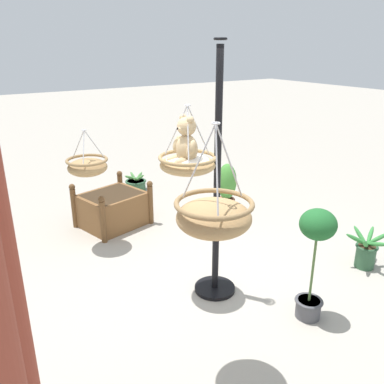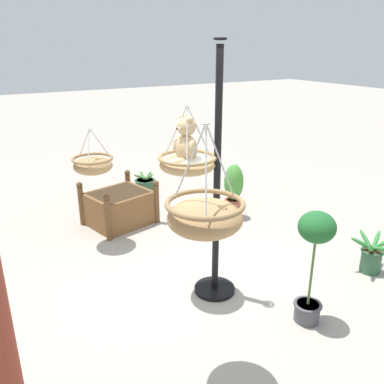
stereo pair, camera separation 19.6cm
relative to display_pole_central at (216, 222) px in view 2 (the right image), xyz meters
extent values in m
plane|color=#A8A093|center=(0.18, 0.14, -0.82)|extent=(40.00, 40.00, 0.00)
cylinder|color=black|center=(0.00, 0.00, 0.45)|extent=(0.07, 0.07, 2.53)
cylinder|color=black|center=(0.00, 0.00, -0.80)|extent=(0.44, 0.44, 0.04)
torus|color=black|center=(0.00, 0.00, 1.75)|extent=(0.12, 0.12, 0.02)
ellipsoid|color=tan|center=(0.15, 0.25, 0.61)|extent=(0.55, 0.55, 0.17)
torus|color=#97794E|center=(0.15, 0.25, 0.68)|extent=(0.57, 0.57, 0.04)
ellipsoid|color=silver|center=(0.15, 0.25, 0.63)|extent=(0.48, 0.48, 0.14)
cylinder|color=#B7B7BC|center=(0.26, 0.31, 0.93)|extent=(0.23, 0.14, 0.50)
cylinder|color=#B7B7BC|center=(0.04, 0.31, 0.93)|extent=(0.23, 0.14, 0.50)
cylinder|color=#B7B7BC|center=(0.15, 0.12, 0.93)|extent=(0.01, 0.26, 0.50)
torus|color=#B7B7BC|center=(0.15, 0.25, 1.18)|extent=(0.06, 0.06, 0.01)
ellipsoid|color=tan|center=(0.15, 0.26, 0.77)|extent=(0.24, 0.20, 0.28)
sphere|color=tan|center=(0.15, 0.26, 0.99)|extent=(0.22, 0.22, 0.18)
ellipsoid|color=#D9B683|center=(0.15, 0.33, 0.97)|extent=(0.09, 0.08, 0.06)
sphere|color=black|center=(0.15, 0.35, 0.97)|extent=(0.03, 0.03, 0.03)
sphere|color=tan|center=(0.09, 0.26, 1.06)|extent=(0.07, 0.07, 0.07)
sphere|color=tan|center=(0.21, 0.26, 1.06)|extent=(0.07, 0.07, 0.07)
ellipsoid|color=tan|center=(0.03, 0.29, 0.80)|extent=(0.07, 0.14, 0.18)
ellipsoid|color=tan|center=(0.27, 0.29, 0.80)|extent=(0.07, 0.14, 0.18)
ellipsoid|color=tan|center=(0.09, 0.36, 0.67)|extent=(0.09, 0.16, 0.09)
ellipsoid|color=tan|center=(0.21, 0.36, 0.67)|extent=(0.09, 0.16, 0.09)
ellipsoid|color=#A37F51|center=(-0.94, 0.72, 0.57)|extent=(0.54, 0.54, 0.24)
torus|color=olive|center=(-0.94, 0.72, 0.68)|extent=(0.56, 0.56, 0.04)
cylinder|color=#B7B7BC|center=(-0.84, 0.79, 0.96)|extent=(0.23, 0.14, 0.56)
cylinder|color=#B7B7BC|center=(-1.05, 0.79, 0.96)|extent=(0.23, 0.14, 0.56)
cylinder|color=#B7B7BC|center=(-0.94, 0.60, 0.96)|extent=(0.01, 0.26, 0.56)
torus|color=#B7B7BC|center=(-0.94, 0.72, 1.24)|extent=(0.06, 0.06, 0.01)
ellipsoid|color=#A37F51|center=(1.73, 0.73, 0.26)|extent=(0.49, 0.49, 0.21)
torus|color=olive|center=(1.73, 0.73, 0.36)|extent=(0.52, 0.52, 0.04)
cylinder|color=#B7B7BC|center=(1.83, 0.79, 0.54)|extent=(0.21, 0.13, 0.38)
cylinder|color=#B7B7BC|center=(1.63, 0.79, 0.54)|extent=(0.21, 0.13, 0.38)
cylinder|color=#B7B7BC|center=(1.73, 0.62, 0.54)|extent=(0.01, 0.24, 0.38)
torus|color=#B7B7BC|center=(1.73, 0.73, 0.73)|extent=(0.06, 0.06, 0.01)
cube|color=brown|center=(2.18, 0.27, -0.58)|extent=(0.89, 0.99, 0.49)
cube|color=#382819|center=(2.18, 0.27, -0.36)|extent=(0.79, 0.87, 0.06)
cylinder|color=brown|center=(1.73, 0.59, -0.53)|extent=(0.08, 0.08, 0.59)
cylinder|color=brown|center=(2.42, 0.77, -0.53)|extent=(0.08, 0.08, 0.59)
cylinder|color=brown|center=(1.93, -0.22, -0.53)|extent=(0.08, 0.08, 0.59)
cylinder|color=brown|center=(2.62, -0.05, -0.53)|extent=(0.08, 0.08, 0.59)
sphere|color=brown|center=(1.73, 0.59, -0.20)|extent=(0.09, 0.09, 0.09)
sphere|color=brown|center=(2.42, 0.77, -0.20)|extent=(0.09, 0.09, 0.09)
sphere|color=brown|center=(1.93, -0.22, -0.20)|extent=(0.09, 0.09, 0.09)
sphere|color=brown|center=(2.62, -0.05, -0.20)|extent=(0.09, 0.09, 0.09)
cylinder|color=#4C4C51|center=(-0.87, -0.50, -0.73)|extent=(0.24, 0.24, 0.19)
torus|color=#444449|center=(-0.87, -0.50, -0.64)|extent=(0.28, 0.28, 0.03)
cylinder|color=#382819|center=(-0.87, -0.50, -0.65)|extent=(0.21, 0.21, 0.03)
cylinder|color=#4C6B38|center=(-0.87, -0.50, -0.29)|extent=(0.02, 0.02, 0.68)
ellipsoid|color=#1E5B28|center=(-0.87, -0.50, 0.18)|extent=(0.34, 0.34, 0.29)
cylinder|color=#AD563D|center=(1.54, -1.33, -0.68)|extent=(0.24, 0.24, 0.29)
torus|color=#9C4E37|center=(1.54, -1.33, -0.54)|extent=(0.27, 0.27, 0.03)
cylinder|color=#382819|center=(1.54, -1.33, -0.55)|extent=(0.21, 0.21, 0.03)
ellipsoid|color=#478E38|center=(1.54, -1.33, -0.25)|extent=(0.29, 0.29, 0.56)
cylinder|color=#2D5638|center=(3.38, -0.66, -0.73)|extent=(0.35, 0.35, 0.18)
torus|color=#294E32|center=(3.38, -0.66, -0.65)|extent=(0.38, 0.38, 0.03)
cylinder|color=#382819|center=(3.38, -0.66, -0.66)|extent=(0.31, 0.31, 0.03)
ellipsoid|color=#56934C|center=(3.46, -0.65, -0.58)|extent=(0.20, 0.07, 0.17)
ellipsoid|color=#56934C|center=(3.40, -0.56, -0.57)|extent=(0.09, 0.22, 0.13)
ellipsoid|color=#56934C|center=(3.30, -0.61, -0.57)|extent=(0.21, 0.15, 0.14)
ellipsoid|color=#56934C|center=(3.31, -0.71, -0.58)|extent=(0.18, 0.16, 0.17)
ellipsoid|color=#56934C|center=(3.40, -0.74, -0.58)|extent=(0.10, 0.20, 0.17)
cylinder|color=#2D5638|center=(-0.59, -1.80, -0.68)|extent=(0.23, 0.23, 0.28)
torus|color=#294E32|center=(-0.59, -1.80, -0.55)|extent=(0.26, 0.26, 0.03)
cylinder|color=#382819|center=(-0.59, -1.80, -0.55)|extent=(0.20, 0.20, 0.03)
ellipsoid|color=#38843D|center=(-0.47, -1.82, -0.47)|extent=(0.28, 0.10, 0.21)
ellipsoid|color=#38843D|center=(-0.51, -1.69, -0.46)|extent=(0.21, 0.26, 0.18)
ellipsoid|color=#38843D|center=(-0.63, -1.69, -0.47)|extent=(0.14, 0.27, 0.21)
ellipsoid|color=#38843D|center=(-0.72, -1.78, -0.45)|extent=(0.30, 0.09, 0.17)
ellipsoid|color=#38843D|center=(-0.53, -1.92, -0.45)|extent=(0.17, 0.29, 0.16)
camera|label=1|loc=(-3.03, 2.25, 1.72)|focal=37.72mm
camera|label=2|loc=(-3.13, 2.09, 1.72)|focal=37.72mm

